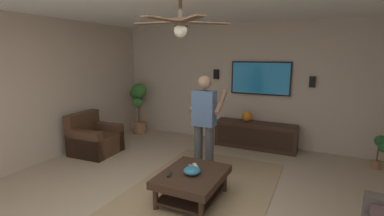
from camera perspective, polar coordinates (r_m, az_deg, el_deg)
wall_back_tv at (r=6.23m, az=10.86°, el=4.92°), size 0.10×6.20×2.65m
wall_side_far at (r=5.36m, az=-34.83°, el=2.17°), size 6.90×0.10×2.65m
area_rug at (r=4.13m, az=1.32°, el=-17.34°), size 3.18×1.96×0.01m
armchair at (r=5.90m, az=-19.74°, el=-6.26°), size 0.85×0.86×0.82m
coffee_table at (r=3.83m, az=0.06°, el=-14.81°), size 1.00×0.80×0.40m
media_console at (r=6.03m, az=13.09°, el=-5.57°), size 0.45×1.70×0.55m
tv at (r=6.04m, az=14.10°, el=6.05°), size 0.05×1.26×0.71m
person_standing at (r=4.51m, az=2.64°, el=-2.24°), size 0.54×0.54×1.64m
potted_plant_tall at (r=6.96m, az=-11.17°, el=1.09°), size 0.50×0.51×1.28m
potted_plant_short at (r=5.81m, az=34.73°, el=-6.62°), size 0.27×0.23×0.59m
bowl at (r=3.73m, az=0.02°, el=-12.95°), size 0.23×0.23×0.10m
remote_white at (r=3.98m, az=0.70°, el=-11.96°), size 0.14×0.13×0.02m
remote_black at (r=3.73m, az=-4.73°, el=-13.66°), size 0.16×0.09×0.02m
remote_grey at (r=3.95m, az=0.05°, el=-12.15°), size 0.11×0.15×0.02m
vase_round at (r=6.01m, az=11.47°, el=-1.74°), size 0.22×0.22×0.22m
wall_speaker_left at (r=5.93m, az=23.85°, el=5.02°), size 0.06×0.12×0.22m
wall_speaker_right at (r=6.33m, az=5.11°, el=7.05°), size 0.06×0.12×0.22m
ceiling_fan at (r=3.39m, az=-2.48°, el=17.10°), size 1.18×1.09×0.46m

